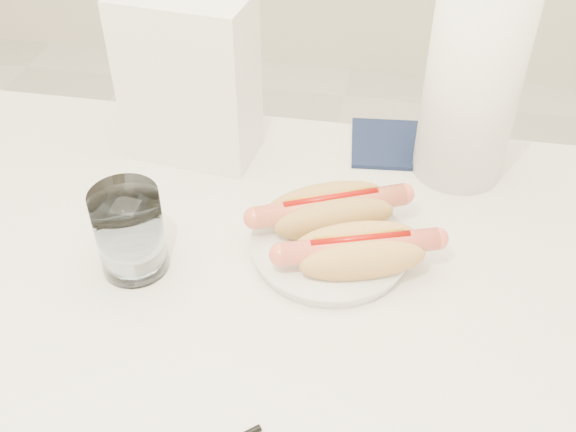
% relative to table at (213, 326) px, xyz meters
% --- Properties ---
extents(table, '(1.20, 0.80, 0.75)m').
position_rel_table_xyz_m(table, '(0.00, 0.00, 0.00)').
color(table, silver).
rests_on(table, ground).
extents(plate, '(0.21, 0.21, 0.02)m').
position_rel_table_xyz_m(plate, '(0.13, 0.10, 0.07)').
color(plate, white).
rests_on(plate, table).
extents(hotdog_left, '(0.19, 0.13, 0.05)m').
position_rel_table_xyz_m(hotdog_left, '(0.13, 0.13, 0.10)').
color(hotdog_left, tan).
rests_on(hotdog_left, plate).
extents(hotdog_right, '(0.19, 0.12, 0.05)m').
position_rel_table_xyz_m(hotdog_right, '(0.17, 0.06, 0.10)').
color(hotdog_right, '#DFA557').
rests_on(hotdog_right, plate).
extents(water_glass, '(0.08, 0.08, 0.11)m').
position_rel_table_xyz_m(water_glass, '(-0.10, 0.03, 0.12)').
color(water_glass, silver).
rests_on(water_glass, table).
extents(napkin_box, '(0.19, 0.12, 0.24)m').
position_rel_table_xyz_m(napkin_box, '(-0.10, 0.28, 0.18)').
color(napkin_box, white).
rests_on(napkin_box, table).
extents(navy_napkin, '(0.14, 0.14, 0.01)m').
position_rel_table_xyz_m(navy_napkin, '(0.20, 0.35, 0.06)').
color(navy_napkin, '#111A38').
rests_on(navy_napkin, table).
extents(paper_towel_roll, '(0.16, 0.16, 0.29)m').
position_rel_table_xyz_m(paper_towel_roll, '(0.29, 0.30, 0.20)').
color(paper_towel_roll, white).
rests_on(paper_towel_roll, table).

